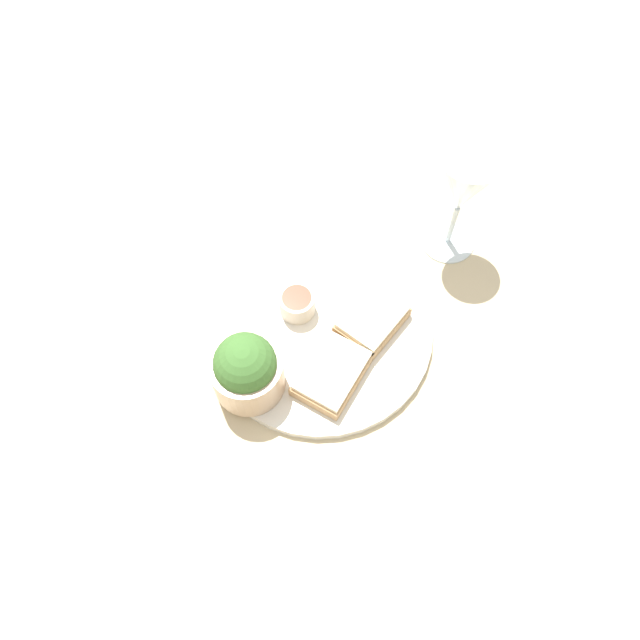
% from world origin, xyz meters
% --- Properties ---
extents(ground_plane, '(4.00, 4.00, 0.00)m').
position_xyz_m(ground_plane, '(0.00, 0.00, 0.00)').
color(ground_plane, '#C6B289').
extents(dinner_plate, '(0.30, 0.30, 0.01)m').
position_xyz_m(dinner_plate, '(0.00, 0.00, 0.01)').
color(dinner_plate, silver).
rests_on(dinner_plate, ground_plane).
extents(salad_bowl, '(0.09, 0.09, 0.10)m').
position_xyz_m(salad_bowl, '(0.08, -0.09, 0.06)').
color(salad_bowl, tan).
rests_on(salad_bowl, dinner_plate).
extents(sauce_ramekin, '(0.05, 0.05, 0.03)m').
position_xyz_m(sauce_ramekin, '(-0.03, -0.03, 0.03)').
color(sauce_ramekin, beige).
rests_on(sauce_ramekin, dinner_plate).
extents(cheese_toast_near, '(0.12, 0.11, 0.03)m').
position_xyz_m(cheese_toast_near, '(0.07, 0.02, 0.03)').
color(cheese_toast_near, tan).
rests_on(cheese_toast_near, dinner_plate).
extents(cheese_toast_far, '(0.11, 0.11, 0.03)m').
position_xyz_m(cheese_toast_far, '(-0.01, 0.07, 0.03)').
color(cheese_toast_far, tan).
rests_on(cheese_toast_far, dinner_plate).
extents(wine_glass, '(0.08, 0.08, 0.18)m').
position_xyz_m(wine_glass, '(-0.16, 0.18, 0.12)').
color(wine_glass, silver).
rests_on(wine_glass, ground_plane).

